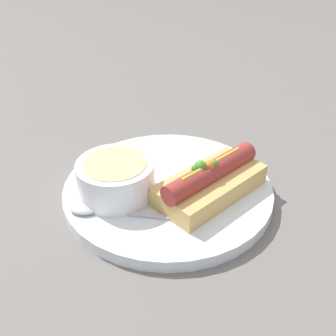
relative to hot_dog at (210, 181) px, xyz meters
name	(u,v)px	position (x,y,z in m)	size (l,w,h in m)	color
ground_plane	(168,194)	(-0.01, 0.06, -0.04)	(4.00, 4.00, 0.00)	slate
dinner_plate	(168,189)	(-0.01, 0.06, -0.03)	(0.30, 0.30, 0.02)	white
hot_dog	(210,181)	(0.00, 0.00, 0.00)	(0.17, 0.10, 0.06)	#DBAD60
soup_bowl	(116,177)	(-0.07, 0.11, 0.01)	(0.10, 0.10, 0.05)	white
spoon	(100,210)	(-0.11, 0.10, -0.02)	(0.09, 0.15, 0.01)	#B7B7BC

